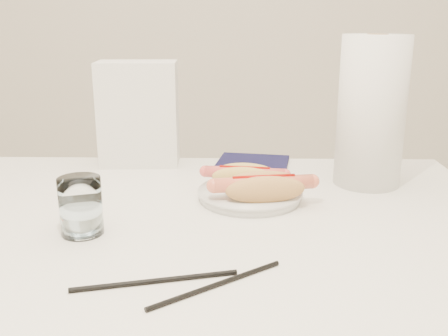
{
  "coord_description": "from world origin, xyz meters",
  "views": [
    {
      "loc": [
        0.1,
        -0.84,
        1.1
      ],
      "look_at": [
        0.08,
        0.08,
        0.82
      ],
      "focal_mm": 41.35,
      "sensor_mm": 36.0,
      "label": 1
    }
  ],
  "objects_px": {
    "hotdog_right": "(264,187)",
    "paper_towel_roll": "(371,112)",
    "hotdog_left": "(245,176)",
    "table": "(177,250)",
    "napkin_box": "(139,114)",
    "plate": "(250,196)",
    "water_glass": "(81,206)"
  },
  "relations": [
    {
      "from": "plate",
      "to": "paper_towel_roll",
      "type": "height_order",
      "value": "paper_towel_roll"
    },
    {
      "from": "table",
      "to": "plate",
      "type": "bearing_deg",
      "value": 37.12
    },
    {
      "from": "table",
      "to": "hotdog_right",
      "type": "relative_size",
      "value": 6.42
    },
    {
      "from": "plate",
      "to": "water_glass",
      "type": "bearing_deg",
      "value": -149.22
    },
    {
      "from": "hotdog_left",
      "to": "water_glass",
      "type": "xyz_separation_m",
      "value": [
        -0.27,
        -0.2,
        0.01
      ]
    },
    {
      "from": "plate",
      "to": "paper_towel_roll",
      "type": "bearing_deg",
      "value": 23.21
    },
    {
      "from": "hotdog_right",
      "to": "paper_towel_roll",
      "type": "bearing_deg",
      "value": 24.37
    },
    {
      "from": "napkin_box",
      "to": "plate",
      "type": "bearing_deg",
      "value": -46.82
    },
    {
      "from": "plate",
      "to": "water_glass",
      "type": "xyz_separation_m",
      "value": [
        -0.28,
        -0.17,
        0.04
      ]
    },
    {
      "from": "hotdog_left",
      "to": "hotdog_right",
      "type": "height_order",
      "value": "hotdog_right"
    },
    {
      "from": "plate",
      "to": "napkin_box",
      "type": "distance_m",
      "value": 0.38
    },
    {
      "from": "hotdog_left",
      "to": "napkin_box",
      "type": "bearing_deg",
      "value": 146.27
    },
    {
      "from": "napkin_box",
      "to": "paper_towel_roll",
      "type": "relative_size",
      "value": 0.79
    },
    {
      "from": "hotdog_right",
      "to": "napkin_box",
      "type": "relative_size",
      "value": 0.77
    },
    {
      "from": "napkin_box",
      "to": "table",
      "type": "bearing_deg",
      "value": -73.17
    },
    {
      "from": "paper_towel_roll",
      "to": "water_glass",
      "type": "bearing_deg",
      "value": -152.67
    },
    {
      "from": "table",
      "to": "hotdog_left",
      "type": "xyz_separation_m",
      "value": [
        0.12,
        0.14,
        0.1
      ]
    },
    {
      "from": "water_glass",
      "to": "napkin_box",
      "type": "relative_size",
      "value": 0.39
    },
    {
      "from": "paper_towel_roll",
      "to": "napkin_box",
      "type": "bearing_deg",
      "value": 164.33
    },
    {
      "from": "paper_towel_roll",
      "to": "plate",
      "type": "bearing_deg",
      "value": -156.79
    },
    {
      "from": "hotdog_left",
      "to": "table",
      "type": "bearing_deg",
      "value": -124.94
    },
    {
      "from": "table",
      "to": "plate",
      "type": "xyz_separation_m",
      "value": [
        0.13,
        0.1,
        0.07
      ]
    },
    {
      "from": "paper_towel_roll",
      "to": "table",
      "type": "bearing_deg",
      "value": -151.51
    },
    {
      "from": "hotdog_left",
      "to": "paper_towel_roll",
      "type": "bearing_deg",
      "value": 22.69
    },
    {
      "from": "hotdog_left",
      "to": "hotdog_right",
      "type": "relative_size",
      "value": 0.86
    },
    {
      "from": "plate",
      "to": "hotdog_right",
      "type": "bearing_deg",
      "value": -61.64
    },
    {
      "from": "table",
      "to": "water_glass",
      "type": "height_order",
      "value": "water_glass"
    },
    {
      "from": "hotdog_left",
      "to": "paper_towel_roll",
      "type": "distance_m",
      "value": 0.29
    },
    {
      "from": "plate",
      "to": "hotdog_left",
      "type": "relative_size",
      "value": 1.21
    },
    {
      "from": "table",
      "to": "water_glass",
      "type": "bearing_deg",
      "value": -155.79
    },
    {
      "from": "plate",
      "to": "napkin_box",
      "type": "height_order",
      "value": "napkin_box"
    },
    {
      "from": "hotdog_left",
      "to": "napkin_box",
      "type": "distance_m",
      "value": 0.34
    }
  ]
}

